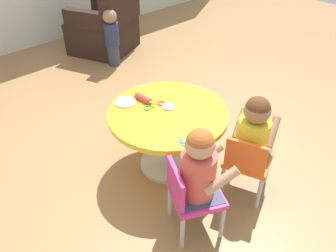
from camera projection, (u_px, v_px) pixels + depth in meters
The scene contains 14 objects.
ground_plane at pixel (168, 164), 2.73m from camera, with size 10.00×10.00×0.00m, color #9E7247.
craft_table at pixel (168, 126), 2.50m from camera, with size 0.87×0.87×0.51m.
child_chair_left at pixel (191, 195), 2.07m from camera, with size 0.40×0.40×0.54m.
seated_child_left at pixel (199, 166), 1.95m from camera, with size 0.43×0.39×0.51m.
child_chair_right at pixel (247, 161), 2.32m from camera, with size 0.39×0.39×0.54m.
seated_child_right at pixel (254, 131), 2.21m from camera, with size 0.42×0.38×0.51m.
armchair_dark at pixel (106, 27), 4.32m from camera, with size 0.94×0.94×0.85m.
toddler_standing at pixel (112, 36), 3.94m from camera, with size 0.17×0.17×0.67m.
rolling_pin at pixel (144, 98), 2.52m from camera, with size 0.06×0.23×0.05m.
craft_scissors at pixel (187, 142), 2.15m from camera, with size 0.14×0.09×0.01m.
playdough_blob_0 at pixel (126, 102), 2.52m from camera, with size 0.16×0.16×0.01m, color pink.
playdough_blob_1 at pixel (168, 107), 2.47m from camera, with size 0.09×0.09×0.01m, color #CC99E5.
cookie_cutter_0 at pixel (161, 103), 2.51m from camera, with size 0.06×0.06×0.01m, color red.
cookie_cutter_1 at pixel (147, 108), 2.46m from camera, with size 0.06×0.06×0.01m, color #4CB259.
Camera 1 is at (-1.37, -1.47, 1.88)m, focal length 36.43 mm.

